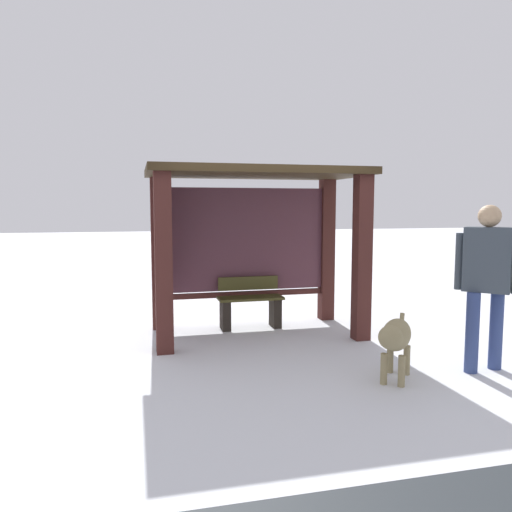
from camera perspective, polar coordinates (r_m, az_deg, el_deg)
name	(u,v)px	position (r m, az deg, el deg)	size (l,w,h in m)	color
ground_plane	(256,334)	(7.09, -0.02, -8.91)	(60.00, 60.00, 0.00)	silver
bus_shelter	(247,221)	(7.01, -1.07, 4.09)	(2.95, 1.61, 2.30)	#431F1C
bench_left_inside	(250,305)	(7.35, -0.67, -5.71)	(0.96, 0.35, 0.75)	#423E1B
person_walking	(487,273)	(5.87, 25.04, -1.81)	(0.53, 0.53, 1.81)	#3E4852
dog	(395,337)	(5.31, 15.75, -9.01)	(0.65, 0.78, 0.66)	#8F815A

